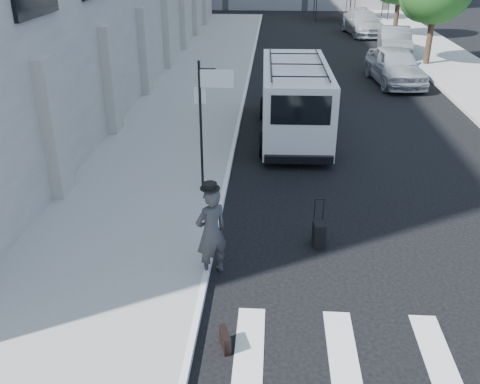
# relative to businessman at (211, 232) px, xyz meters

# --- Properties ---
(ground) EXTENTS (120.00, 120.00, 0.00)m
(ground) POSITION_rel_businessman_xyz_m (1.90, 0.73, -0.99)
(ground) COLOR black
(ground) RESTS_ON ground
(sidewalk_left) EXTENTS (4.50, 48.00, 0.15)m
(sidewalk_left) POSITION_rel_businessman_xyz_m (-2.35, 16.73, -0.91)
(sidewalk_left) COLOR gray
(sidewalk_left) RESTS_ON ground
(sidewalk_right) EXTENTS (4.00, 56.00, 0.15)m
(sidewalk_right) POSITION_rel_businessman_xyz_m (10.90, 20.73, -0.91)
(sidewalk_right) COLOR gray
(sidewalk_right) RESTS_ON ground
(sign_pole) EXTENTS (1.03, 0.07, 3.50)m
(sign_pole) POSITION_rel_businessman_xyz_m (-0.46, 3.93, 1.67)
(sign_pole) COLOR black
(sign_pole) RESTS_ON sidewalk_left
(businessman) EXTENTS (0.86, 0.82, 1.97)m
(businessman) POSITION_rel_businessman_xyz_m (0.00, 0.00, 0.00)
(businessman) COLOR #363638
(businessman) RESTS_ON ground
(briefcase) EXTENTS (0.25, 0.46, 0.34)m
(briefcase) POSITION_rel_businessman_xyz_m (0.48, -2.27, -0.82)
(briefcase) COLOR black
(briefcase) RESTS_ON ground
(suitcase) EXTENTS (0.29, 0.42, 1.12)m
(suitcase) POSITION_rel_businessman_xyz_m (2.32, 1.27, -0.69)
(suitcase) COLOR black
(suitcase) RESTS_ON ground
(cargo_van) EXTENTS (2.52, 6.79, 2.51)m
(cargo_van) POSITION_rel_businessman_xyz_m (1.92, 8.94, 0.31)
(cargo_van) COLOR silver
(cargo_van) RESTS_ON ground
(parked_car_a) EXTENTS (2.51, 5.23, 1.72)m
(parked_car_a) POSITION_rel_businessman_xyz_m (6.97, 16.69, -0.13)
(parked_car_a) COLOR #ACAEB4
(parked_car_a) RESTS_ON ground
(parked_car_b) EXTENTS (2.27, 5.10, 1.63)m
(parked_car_b) POSITION_rel_businessman_xyz_m (8.28, 23.64, -0.17)
(parked_car_b) COLOR slate
(parked_car_b) RESTS_ON ground
(parked_car_c) EXTENTS (3.05, 5.91, 1.64)m
(parked_car_c) POSITION_rel_businessman_xyz_m (7.49, 31.15, -0.17)
(parked_car_c) COLOR #ADB0B5
(parked_car_c) RESTS_ON ground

